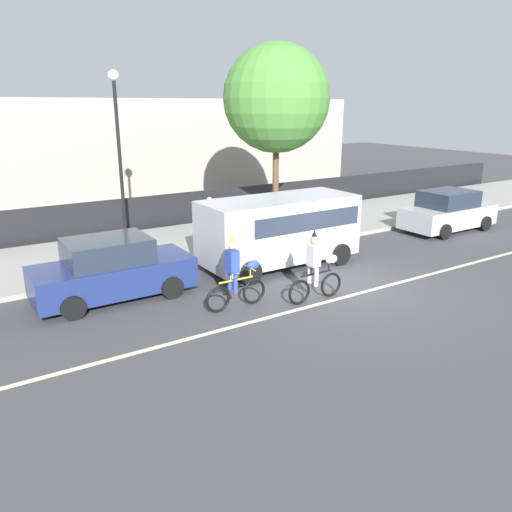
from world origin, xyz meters
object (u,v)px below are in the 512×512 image
object	(u,v)px
parade_cyclist_cobalt	(237,276)
parked_van_silver	(281,226)
parade_cyclist_zebra	(317,270)
pedestrian_onlooker	(210,218)
street_lamp_post	(118,134)
parked_car_navy	(112,270)
parked_car_silver	(448,212)

from	to	relation	value
parade_cyclist_cobalt	parked_van_silver	bearing A→B (deg)	37.35
parade_cyclist_zebra	pedestrian_onlooker	bearing A→B (deg)	88.24
parade_cyclist_zebra	street_lamp_post	world-z (taller)	street_lamp_post
parked_car_navy	pedestrian_onlooker	world-z (taller)	pedestrian_onlooker
parade_cyclist_zebra	street_lamp_post	size ratio (longest dim) A/B	0.33
parade_cyclist_cobalt	pedestrian_onlooker	distance (m)	6.02
parked_car_silver	parked_car_navy	size ratio (longest dim) A/B	1.00
parade_cyclist_zebra	parked_car_silver	size ratio (longest dim) A/B	0.47
parade_cyclist_zebra	parked_car_navy	bearing A→B (deg)	145.48
parade_cyclist_cobalt	parade_cyclist_zebra	size ratio (longest dim) A/B	1.00
parade_cyclist_cobalt	parked_van_silver	world-z (taller)	parked_van_silver
parade_cyclist_zebra	parked_van_silver	size ratio (longest dim) A/B	0.38
parade_cyclist_zebra	parked_car_navy	size ratio (longest dim) A/B	0.47
street_lamp_post	pedestrian_onlooker	size ratio (longest dim) A/B	3.62
pedestrian_onlooker	parked_car_navy	bearing A→B (deg)	-144.60
parade_cyclist_cobalt	parked_van_silver	size ratio (longest dim) A/B	0.38
parade_cyclist_cobalt	street_lamp_post	size ratio (longest dim) A/B	0.33
parade_cyclist_cobalt	parade_cyclist_zebra	bearing A→B (deg)	-19.02
parked_van_silver	parked_car_silver	world-z (taller)	parked_van_silver
parade_cyclist_zebra	parked_van_silver	world-z (taller)	parked_van_silver
parade_cyclist_cobalt	pedestrian_onlooker	size ratio (longest dim) A/B	1.19
parked_car_silver	parked_van_silver	bearing A→B (deg)	-179.40
parade_cyclist_zebra	parked_van_silver	bearing A→B (deg)	71.91
street_lamp_post	parked_car_navy	bearing A→B (deg)	-112.59
parade_cyclist_cobalt	parked_van_silver	distance (m)	3.75
parked_car_navy	pedestrian_onlooker	xyz separation A→B (m)	(4.60, 3.27, 0.23)
parade_cyclist_zebra	parked_car_silver	world-z (taller)	parade_cyclist_zebra
parked_car_silver	street_lamp_post	xyz separation A→B (m)	(-11.87, 4.41, 3.21)
parked_car_silver	parked_car_navy	distance (m)	13.70
parade_cyclist_cobalt	parked_van_silver	xyz separation A→B (m)	(2.96, 2.26, 0.44)
parked_car_silver	parade_cyclist_zebra	bearing A→B (deg)	-161.94
parked_van_silver	parked_car_silver	xyz separation A→B (m)	(8.33, 0.09, -0.50)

